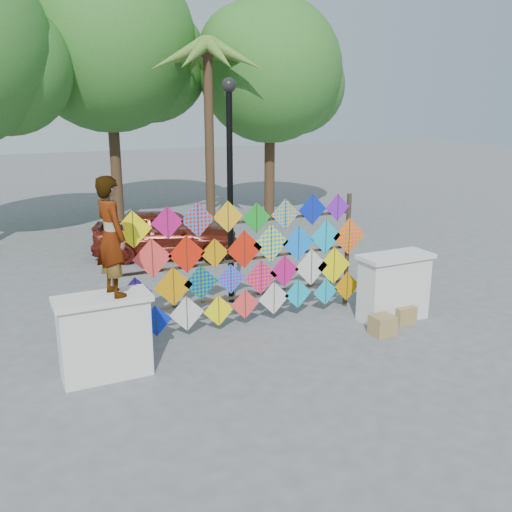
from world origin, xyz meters
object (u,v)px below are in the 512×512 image
object	(u,v)px
sedan	(166,233)
lamppost	(230,172)
kite_rack	(249,262)
vendor_woman	(111,236)

from	to	relation	value
sedan	lamppost	world-z (taller)	lamppost
kite_rack	sedan	world-z (taller)	kite_rack
vendor_woman	sedan	world-z (taller)	vendor_woman
lamppost	kite_rack	bearing A→B (deg)	-98.33
vendor_woman	kite_rack	bearing A→B (deg)	-82.07
sedan	lamppost	bearing A→B (deg)	-156.52
vendor_woman	lamppost	bearing A→B (deg)	-63.47
vendor_woman	sedan	xyz separation A→B (m)	(2.65, 6.19, -1.51)
kite_rack	lamppost	distance (m)	1.95
vendor_woman	lamppost	xyz separation A→B (m)	(2.80, 2.20, 0.53)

